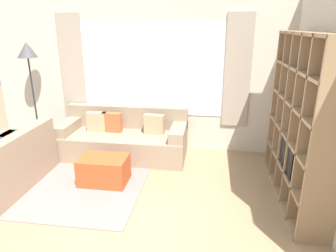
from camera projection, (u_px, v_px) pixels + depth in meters
The scene contains 9 objects.
ground_plane at pixel (103, 248), 3.10m from camera, with size 16.00×16.00×0.00m, color #9E7F5B.
wall_back at pixel (152, 75), 5.30m from camera, with size 5.92×0.11×2.70m.
wall_right at pixel (323, 98), 3.65m from camera, with size 0.07×3.98×2.70m, color beige.
area_rug at pixel (75, 178), 4.53m from camera, with size 2.16×2.23×0.01m, color gray.
shelving_unit at pixel (304, 122), 3.72m from camera, with size 0.38×1.95×2.12m.
couch_main at pixel (123, 139), 5.25m from camera, with size 2.18×0.90×0.82m.
couch_side at pixel (0, 169), 4.13m from camera, with size 0.90×1.64×0.82m.
ottoman at pixel (104, 170), 4.33m from camera, with size 0.68×0.47×0.40m.
floor_lamp at pixel (28, 57), 5.20m from camera, with size 0.34×0.34×1.92m.
Camera 1 is at (1.03, -2.41, 2.20)m, focal length 32.00 mm.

